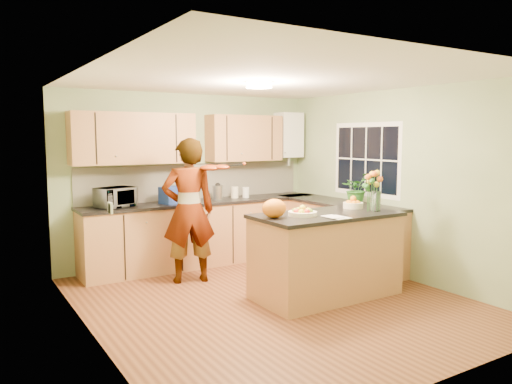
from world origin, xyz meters
TOP-DOWN VIEW (x-y plane):
  - floor at (0.00, 0.00)m, footprint 4.50×4.50m
  - ceiling at (0.00, 0.00)m, footprint 4.00×4.50m
  - wall_back at (0.00, 2.25)m, footprint 4.00×0.02m
  - wall_front at (0.00, -2.25)m, footprint 4.00×0.02m
  - wall_left at (-2.00, 0.00)m, footprint 0.02×4.50m
  - wall_right at (2.00, 0.00)m, footprint 0.02×4.50m
  - back_counter at (0.10, 1.95)m, footprint 3.64×0.62m
  - right_counter at (1.70, 0.85)m, footprint 0.62×2.24m
  - splashback at (0.10, 2.23)m, footprint 3.60×0.02m
  - upper_cabinets at (-0.18, 2.08)m, footprint 3.20×0.34m
  - boiler at (1.70, 2.09)m, footprint 0.40×0.30m
  - window_right at (1.99, 0.60)m, footprint 0.01×1.30m
  - light_switch at (-1.99, -0.60)m, footprint 0.02×0.09m
  - ceiling_lamp at (0.00, 0.30)m, footprint 0.30×0.30m
  - peninsula_island at (0.63, -0.17)m, footprint 1.72×0.88m
  - fruit_dish at (0.28, -0.17)m, footprint 0.33×0.33m
  - orange_bowl at (1.18, -0.02)m, footprint 0.25×0.25m
  - flower_vase at (1.23, -0.35)m, footprint 0.29×0.29m
  - orange_bag at (-0.07, -0.12)m, footprint 0.31×0.28m
  - papers at (0.53, -0.47)m, footprint 0.20×0.27m
  - violinist at (-0.49, 1.22)m, footprint 0.77×0.60m
  - violin at (-0.29, 1.00)m, footprint 0.63×0.54m
  - microwave at (-1.21, 1.95)m, footprint 0.56×0.47m
  - blue_box at (-0.44, 1.91)m, footprint 0.35×0.30m
  - kettle at (0.31, 1.94)m, footprint 0.16×0.16m
  - jar_cream at (0.63, 2.00)m, footprint 0.12×0.12m
  - jar_white at (0.80, 1.95)m, footprint 0.11×0.11m
  - potted_plant at (1.70, 0.48)m, footprint 0.49×0.45m

SIDE VIEW (x-z plane):
  - floor at x=0.00m, z-range 0.00..0.00m
  - back_counter at x=0.10m, z-range 0.00..0.94m
  - right_counter at x=1.70m, z-range 0.00..0.94m
  - peninsula_island at x=0.63m, z-range 0.00..0.99m
  - violinist at x=-0.49m, z-range 0.00..1.86m
  - papers at x=0.53m, z-range 0.99..1.00m
  - jar_white at x=0.80m, z-range 0.94..1.10m
  - jar_cream at x=0.63m, z-range 0.94..1.11m
  - fruit_dish at x=0.28m, z-range 0.98..1.09m
  - orange_bowl at x=1.18m, z-range 0.98..1.12m
  - blue_box at x=-0.44m, z-range 0.94..1.18m
  - kettle at x=0.31m, z-range 0.91..1.21m
  - microwave at x=-1.21m, z-range 0.94..1.21m
  - orange_bag at x=-0.07m, z-range 0.99..1.20m
  - potted_plant at x=1.70m, z-range 0.94..1.38m
  - splashback at x=0.10m, z-range 0.94..1.46m
  - wall_back at x=0.00m, z-range 0.00..2.50m
  - wall_front at x=0.00m, z-range 0.00..2.50m
  - wall_left at x=-2.00m, z-range 0.00..2.50m
  - wall_right at x=2.00m, z-range 0.00..2.50m
  - light_switch at x=-1.99m, z-range 1.26..1.34m
  - flower_vase at x=1.23m, z-range 1.07..1.61m
  - violin at x=-0.29m, z-range 1.41..1.56m
  - window_right at x=1.99m, z-range 1.02..2.08m
  - upper_cabinets at x=-0.18m, z-range 1.50..2.20m
  - boiler at x=1.70m, z-range 1.47..2.33m
  - ceiling_lamp at x=0.00m, z-range 2.43..2.50m
  - ceiling at x=0.00m, z-range 2.49..2.51m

